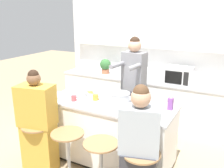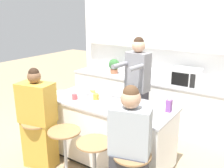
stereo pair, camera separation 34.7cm
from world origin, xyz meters
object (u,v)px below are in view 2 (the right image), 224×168
at_px(person_seated_near, 129,155).
at_px(juice_carton, 169,106).
at_px(bar_stool_center_left, 65,150).
at_px(kitchen_island, 109,132).
at_px(banana_bunch, 93,91).
at_px(cooking_pot, 120,98).
at_px(microwave, 186,77).
at_px(bar_stool_leftmost, 39,140).
at_px(coffee_cup_far, 75,97).
at_px(potted_plant, 114,66).
at_px(bar_stool_center_right, 94,163).
at_px(fruit_bowl, 59,95).
at_px(coffee_cup_near, 96,97).
at_px(person_wrapped_blanket, 38,122).
at_px(person_cooking, 137,91).

height_order(person_seated_near, juice_carton, person_seated_near).
relative_size(bar_stool_center_left, person_seated_near, 0.47).
bearing_deg(juice_carton, person_seated_near, -98.00).
relative_size(kitchen_island, bar_stool_center_left, 2.69).
bearing_deg(banana_bunch, juice_carton, -3.93).
height_order(cooking_pot, juice_carton, juice_carton).
distance_m(bar_stool_center_left, microwave, 2.41).
xyz_separation_m(bar_stool_leftmost, coffee_cup_far, (0.25, 0.49, 0.55)).
xyz_separation_m(juice_carton, potted_plant, (-1.75, 1.41, 0.06)).
distance_m(person_seated_near, banana_bunch, 1.48).
height_order(bar_stool_leftmost, microwave, microwave).
xyz_separation_m(bar_stool_center_left, potted_plant, (-0.68, 2.20, 0.64)).
xyz_separation_m(bar_stool_center_right, fruit_bowl, (-0.99, 0.45, 0.54)).
xyz_separation_m(coffee_cup_near, potted_plant, (-0.70, 1.55, 0.09)).
bearing_deg(potted_plant, coffee_cup_near, -65.63).
distance_m(bar_stool_leftmost, cooking_pot, 1.28).
bearing_deg(banana_bunch, potted_plant, 109.71).
bearing_deg(bar_stool_leftmost, coffee_cup_near, 52.23).
height_order(person_wrapped_blanket, coffee_cup_far, person_wrapped_blanket).
bearing_deg(person_seated_near, coffee_cup_far, 142.91).
distance_m(cooking_pot, juice_carton, 0.69).
distance_m(person_cooking, coffee_cup_far, 1.05).
relative_size(bar_stool_leftmost, coffee_cup_far, 6.49).
xyz_separation_m(kitchen_island, bar_stool_leftmost, (-0.74, -0.66, -0.06)).
bearing_deg(person_seated_near, microwave, 77.71).
distance_m(coffee_cup_near, banana_bunch, 0.33).
xyz_separation_m(person_wrapped_blanket, juice_carton, (1.55, 0.79, 0.32)).
distance_m(bar_stool_center_left, potted_plant, 2.39).
distance_m(bar_stool_center_left, coffee_cup_near, 0.85).
distance_m(bar_stool_leftmost, juice_carton, 1.85).
bearing_deg(potted_plant, bar_stool_center_left, -72.76).
xyz_separation_m(person_seated_near, cooking_pot, (-0.58, 0.73, 0.32)).
xyz_separation_m(coffee_cup_near, juice_carton, (1.04, 0.14, 0.04)).
distance_m(bar_stool_center_left, coffee_cup_far, 0.76).
height_order(fruit_bowl, microwave, microwave).
bearing_deg(fruit_bowl, person_wrapped_blanket, -88.39).
height_order(bar_stool_center_left, person_cooking, person_cooking).
bearing_deg(cooking_pot, potted_plant, 125.73).
bearing_deg(fruit_bowl, coffee_cup_near, 22.82).
xyz_separation_m(coffee_cup_far, juice_carton, (1.30, 0.32, 0.04)).
distance_m(person_wrapped_blanket, fruit_bowl, 0.51).
bearing_deg(potted_plant, person_cooking, -39.93).
distance_m(cooking_pot, potted_plant, 1.81).
bearing_deg(cooking_pot, banana_bunch, 165.65).
relative_size(coffee_cup_far, juice_carton, 0.61).
xyz_separation_m(person_wrapped_blanket, banana_bunch, (0.28, 0.88, 0.25)).
bearing_deg(coffee_cup_near, microwave, 61.73).
xyz_separation_m(bar_stool_center_left, cooking_pot, (0.37, 0.73, 0.58)).
height_order(kitchen_island, cooking_pot, cooking_pot).
bearing_deg(banana_bunch, cooking_pot, -14.35).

